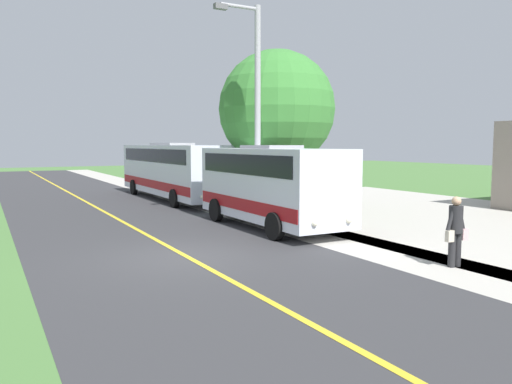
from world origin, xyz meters
The scene contains 9 objects.
ground_plane centered at (0.00, 0.00, 0.00)m, with size 120.00×120.00×0.00m, color #477238.
road_surface centered at (0.00, 0.00, 0.00)m, with size 8.00×100.00×0.01m, color #333335.
sidewalk centered at (-5.20, 0.00, 0.00)m, with size 2.40×100.00×0.01m, color #B2ADA3.
road_centre_line centered at (0.00, 0.00, 0.01)m, with size 0.16×100.00×0.00m, color gold.
shuttle_bus_front centered at (-4.47, -3.08, 1.65)m, with size 2.60×7.43×3.01m.
transit_bus_rear centered at (-4.46, -13.89, 1.71)m, with size 2.57×11.89×3.11m.
pedestrian_with_bags centered at (-5.45, 4.30, 0.95)m, with size 0.72×0.34×1.76m.
street_light_pole centered at (-4.88, -5.03, 4.64)m, with size 1.97×0.24×8.46m.
tree_curbside centered at (-7.40, -7.53, 4.67)m, with size 5.42×5.42×7.39m.
Camera 1 is at (4.77, 12.68, 3.04)m, focal length 35.22 mm.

